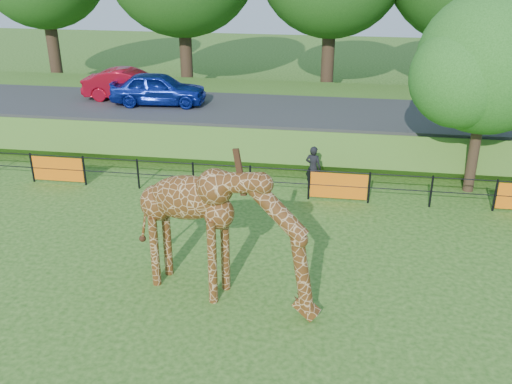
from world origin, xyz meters
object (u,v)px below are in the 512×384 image
giraffe (224,234)px  visitor (313,168)px  car_red (130,84)px  car_blue (158,89)px  tree_east (490,69)px

giraffe → visitor: bearing=93.6°
car_red → visitor: (8.71, -5.77, -1.31)m
car_blue → tree_east: 13.57m
tree_east → giraffe: bearing=-133.0°
car_blue → visitor: car_blue is taller
car_blue → visitor: size_ratio=2.62×
car_red → tree_east: 15.26m
tree_east → car_red: bearing=160.4°
car_blue → car_red: size_ratio=1.01×
visitor → tree_east: size_ratio=0.23×
car_red → tree_east: (14.23, -5.06, 2.18)m
visitor → tree_east: bearing=-152.2°
car_red → tree_east: bearing=-112.4°
giraffe → tree_east: tree_east is taller
car_red → visitor: size_ratio=2.60×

